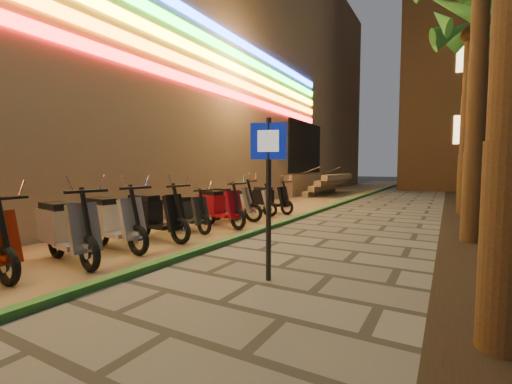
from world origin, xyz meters
The scene contains 15 objects.
ground centered at (0.00, 0.00, 0.00)m, with size 120.00×120.00×0.00m, color #474442.
parking_strip centered at (-2.60, 10.00, 0.01)m, with size 3.40×60.00×0.01m, color #8C7251.
green_curb centered at (-0.90, 10.00, 0.05)m, with size 0.18×60.00×0.10m, color #246128.
planting_strip centered at (3.60, 5.00, 0.01)m, with size 1.20×40.00×0.02m, color black.
mall_building centered at (-15.47, 10.02, 7.48)m, with size 24.23×44.00×15.00m.
palm_d centered at (3.60, 12.00, 5.94)m, with size 2.97×3.02×7.16m.
pedestrian_sign centered at (0.96, 2.68, 1.49)m, with size 0.49×0.18×2.30m.
scooter_5 centered at (-2.46, 1.81, 0.57)m, with size 1.86×0.79×1.31m.
scooter_6 centered at (-2.60, 2.81, 0.56)m, with size 1.85×0.69×1.30m.
scooter_7 centered at (-2.55, 3.85, 0.56)m, with size 1.82×0.64×1.28m.
scooter_8 centered at (-2.61, 5.01, 0.48)m, with size 1.58×0.76×1.12m.
scooter_9 centered at (-2.33, 6.00, 0.54)m, with size 1.76×0.90×1.25m.
scooter_10 centered at (-2.63, 6.89, 0.55)m, with size 1.80×0.75×1.27m.
scooter_11 centered at (-2.56, 8.01, 0.47)m, with size 1.54×0.79×1.09m.
scooter_12 centered at (-2.35, 9.08, 0.51)m, with size 1.66×0.75×1.17m.
Camera 1 is at (3.15, -1.56, 1.61)m, focal length 24.00 mm.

